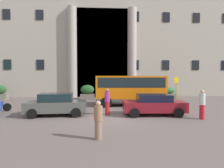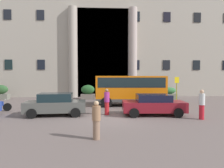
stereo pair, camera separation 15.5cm
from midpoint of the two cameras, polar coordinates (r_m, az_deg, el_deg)
ground_plane at (r=12.89m, az=-0.99°, el=-9.90°), size 80.00×64.00×0.12m
office_building_facade at (r=30.72m, az=-2.56°, el=14.40°), size 38.90×9.79×18.14m
orange_minibus at (r=18.32m, az=4.91°, el=-1.05°), size 6.15×2.88×2.64m
bus_stop_sign at (r=21.36m, az=17.21°, el=-0.70°), size 0.44×0.08×2.52m
hedge_planter_entrance_right at (r=24.16m, az=15.17°, el=-2.50°), size 1.67×0.88×1.34m
hedge_planter_far_west at (r=23.25m, az=-7.04°, el=-2.31°), size 1.56×0.87×1.61m
parked_sedan_second at (r=14.29m, az=-15.56°, el=-5.44°), size 4.07×2.13×1.49m
parked_sedan_far at (r=14.22m, az=11.21°, el=-5.56°), size 4.21×2.17×1.41m
motorcycle_near_kerb at (r=16.51m, az=10.78°, el=-5.40°), size 1.98×0.62×0.89m
motorcycle_far_end at (r=16.56m, az=-16.88°, el=-5.43°), size 2.03×0.66×0.89m
pedestrian_woman_with_bag at (r=14.00m, az=-1.63°, el=-4.91°), size 0.36×0.36×1.78m
pedestrian_man_red_shirt at (r=13.72m, az=23.44°, el=-5.18°), size 0.36×0.36×1.82m
pedestrian_woman_dark_dress at (r=8.75m, az=-4.36°, el=-9.96°), size 0.36×0.36×1.63m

